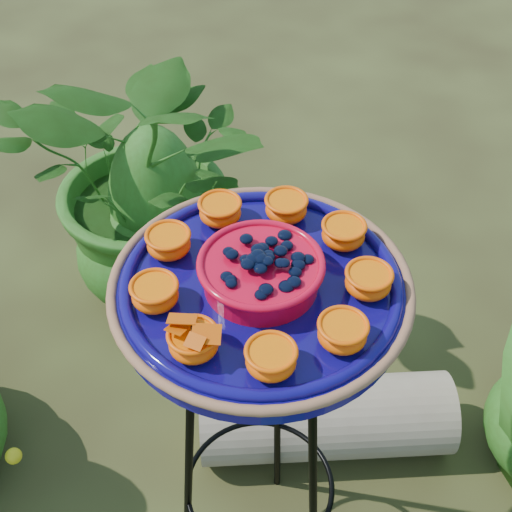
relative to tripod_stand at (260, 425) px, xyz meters
name	(u,v)px	position (x,y,z in m)	size (l,w,h in m)	color
ground_plane	(223,501)	(-0.14, 0.04, -0.52)	(20.00, 20.00, 0.00)	black
tripod_stand	(260,425)	(0.00, 0.00, 0.00)	(0.41, 0.41, 0.86)	black
feeder_dish	(261,285)	(0.00, 0.00, 0.38)	(0.57, 0.57, 0.10)	#0E0861
driftwood_log	(325,418)	(-0.04, 0.33, -0.42)	(0.21, 0.21, 0.64)	gray
shrub_back_left	(154,172)	(-0.79, 0.53, -0.10)	(0.76, 0.66, 0.85)	#285115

